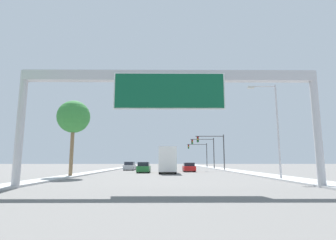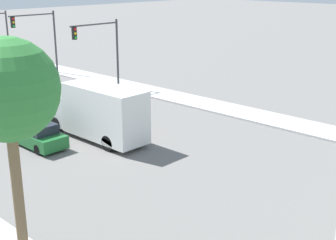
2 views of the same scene
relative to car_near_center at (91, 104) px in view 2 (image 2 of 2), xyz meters
name	(u,v)px [view 2 (image 2 of 2)]	position (x,y,z in m)	size (l,w,h in m)	color
sidewalk_right	(55,69)	(7.75, 16.47, -0.60)	(3.00, 120.00, 0.15)	#B4B4B4
car_near_center	(91,104)	(0.00, 0.00, 0.00)	(1.86, 4.38, 1.44)	red
car_mid_left	(37,135)	(-7.00, -3.62, 0.04)	(1.79, 4.30, 1.54)	#1E662D
truck_box_primary	(97,112)	(-3.50, -5.21, 1.14)	(2.34, 8.29, 3.60)	white
traffic_light_near_intersection	(103,44)	(5.11, 4.46, 3.72)	(5.20, 0.32, 6.45)	#3D3D3F
traffic_light_mid_block	(41,33)	(5.14, 14.46, 3.87)	(5.22, 0.32, 6.70)	#3D3D3F
palm_tree_background	(7,92)	(-14.07, -13.95, 5.86)	(3.61, 3.61, 8.41)	brown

